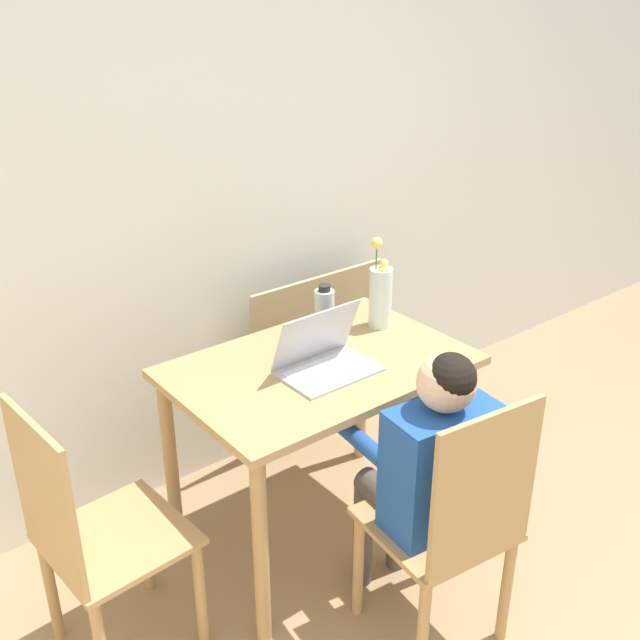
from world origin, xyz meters
name	(u,v)px	position (x,y,z in m)	size (l,w,h in m)	color
wall_back	(263,176)	(0.00, 2.23, 1.25)	(6.40, 0.05, 2.50)	silver
dining_table	(320,390)	(-0.23, 1.56, 0.64)	(1.03, 0.69, 0.75)	tan
chair_occupied	(452,525)	(-0.24, 0.90, 0.47)	(0.44, 0.44, 0.93)	tan
chair_spare	(93,537)	(-1.12, 1.52, 0.47)	(0.43, 0.43, 0.93)	tan
person_seated	(430,459)	(-0.23, 1.02, 0.64)	(0.38, 0.46, 1.03)	#1E4C9E
laptop	(324,356)	(-0.25, 1.51, 0.80)	(0.33, 0.23, 0.22)	#B2B2B7
flower_vase	(380,294)	(0.14, 1.66, 0.88)	(0.09, 0.09, 0.36)	silver
water_bottle	(324,315)	(-0.11, 1.68, 0.86)	(0.07, 0.07, 0.22)	silver
cardboard_panel	(312,358)	(0.15, 2.11, 0.41)	(0.70, 0.13, 0.83)	tan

